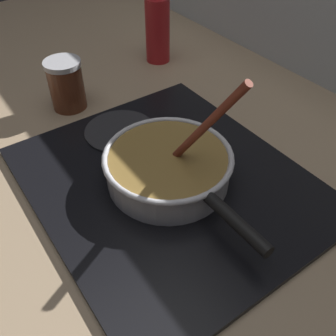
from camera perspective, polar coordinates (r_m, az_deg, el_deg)
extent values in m
cube|color=#9E8466|center=(0.70, -17.00, -10.05)|extent=(2.40, 1.60, 0.04)
cube|color=black|center=(0.73, 0.00, -2.04)|extent=(0.56, 0.48, 0.01)
torus|color=#592D0C|center=(0.72, 0.00, -1.47)|extent=(0.20, 0.20, 0.01)
cylinder|color=#262628|center=(0.85, -7.28, 5.61)|extent=(0.16, 0.16, 0.01)
cylinder|color=silver|center=(0.71, 0.00, 0.00)|extent=(0.23, 0.23, 0.06)
cylinder|color=olive|center=(0.70, 0.00, 0.24)|extent=(0.22, 0.22, 0.05)
torus|color=silver|center=(0.69, 0.00, 1.80)|extent=(0.24, 0.24, 0.01)
cylinder|color=black|center=(0.60, 10.35, -8.14)|extent=(0.14, 0.02, 0.02)
cylinder|color=beige|center=(0.64, 3.22, -3.57)|extent=(0.03, 0.03, 0.01)
cylinder|color=#EDD88C|center=(0.69, -7.13, 0.27)|extent=(0.03, 0.03, 0.01)
cylinder|color=beige|center=(0.70, 2.92, 1.41)|extent=(0.03, 0.03, 0.01)
cylinder|color=#E5CC7A|center=(0.72, -2.24, 3.17)|extent=(0.03, 0.03, 0.01)
cylinder|color=#EDD88C|center=(0.75, -3.40, 4.71)|extent=(0.03, 0.03, 0.01)
cylinder|color=#E5CC7A|center=(0.67, 3.69, -0.96)|extent=(0.03, 0.03, 0.01)
cylinder|color=#E5CC7A|center=(0.70, -1.52, 1.27)|extent=(0.03, 0.03, 0.01)
cylinder|color=beige|center=(0.66, -4.39, -1.41)|extent=(0.03, 0.03, 0.01)
cylinder|color=maroon|center=(0.61, 5.56, 6.20)|extent=(0.14, 0.05, 0.21)
cube|color=brown|center=(0.70, 0.67, 1.43)|extent=(0.05, 0.04, 0.01)
cylinder|color=red|center=(1.13, -1.59, 20.09)|extent=(0.07, 0.07, 0.18)
cylinder|color=brown|center=(0.95, -15.08, 11.77)|extent=(0.08, 0.08, 0.11)
cylinder|color=#B2B2B7|center=(0.92, -15.76, 14.99)|extent=(0.09, 0.09, 0.01)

